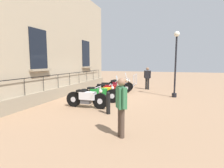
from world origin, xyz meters
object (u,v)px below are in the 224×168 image
Objects in this scene: crowd_barrier at (135,80)px; motorcycle_maroon at (118,86)px; pedestrian_standing at (147,77)px; motorcycle_yellow at (106,91)px; motorcycle_green at (98,94)px; motorcycle_white at (87,98)px; lamppost at (176,61)px; pedestrian_walking at (121,104)px; motorcycle_orange at (120,85)px; bollard at (108,103)px; motorcycle_red at (110,89)px.

motorcycle_maroon is at bearing -98.28° from crowd_barrier.
motorcycle_maroon is 2.78m from pedestrian_standing.
motorcycle_yellow is at bearing -90.79° from motorcycle_maroon.
motorcycle_white is at bearing -93.66° from motorcycle_green.
lamppost is 6.84m from pedestrian_walking.
motorcycle_orange is at bearing 91.16° from motorcycle_yellow.
crowd_barrier reaches higher than bollard.
motorcycle_orange is 2.15× the size of bollard.
motorcycle_green is 2.17m from bollard.
motorcycle_white is 0.95× the size of motorcycle_green.
pedestrian_walking is at bearing -68.92° from motorcycle_red.
motorcycle_red is at bearing 91.43° from motorcycle_green.
motorcycle_yellow is at bearing 110.95° from bollard.
crowd_barrier is (0.64, 2.68, 0.14)m from motorcycle_orange.
motorcycle_yellow is 5.31m from pedestrian_walking.
pedestrian_walking is (2.25, -3.83, 0.50)m from motorcycle_green.
motorcycle_yellow is 2.18× the size of bollard.
bollard is at bearing 118.13° from pedestrian_walking.
lamppost is 3.47m from pedestrian_standing.
motorcycle_maroon is 0.97× the size of motorcycle_orange.
motorcycle_maroon is (0.18, 1.12, 0.05)m from motorcycle_red.
motorcycle_maroon reaches higher than bollard.
motorcycle_red is 2.17m from motorcycle_orange.
motorcycle_red is at bearing 97.48° from motorcycle_yellow.
motorcycle_orange is 2.22m from pedestrian_standing.
motorcycle_white is 1.04× the size of motorcycle_orange.
motorcycle_green is 4.47m from pedestrian_walking.
motorcycle_orange is at bearing 89.61° from motorcycle_green.
crowd_barrier is (0.72, 4.84, 0.15)m from motorcycle_red.
crowd_barrier reaches higher than motorcycle_orange.
pedestrian_standing is (1.92, 5.34, 0.52)m from motorcycle_green.
motorcycle_green is 1.05× the size of crowd_barrier.
pedestrian_standing reaches higher than motorcycle_orange.
motorcycle_maroon is (0.13, 3.27, 0.01)m from motorcycle_green.
motorcycle_maroon reaches higher than motorcycle_red.
pedestrian_walking is (1.07, -2.00, 0.48)m from bollard.
motorcycle_green is at bearing 86.34° from motorcycle_white.
motorcycle_green is 3.27m from motorcycle_maroon.
motorcycle_yellow reaches higher than motorcycle_green.
motorcycle_green is 5.01m from lamppost.
pedestrian_standing reaches higher than motorcycle_maroon.
motorcycle_orange is 1.16× the size of pedestrian_standing.
lamppost is at bearing 59.59° from bollard.
pedestrian_standing reaches higher than pedestrian_walking.
motorcycle_maroon reaches higher than motorcycle_white.
pedestrian_walking is at bearing -103.68° from lamppost.
lamppost reaches higher than pedestrian_standing.
motorcycle_maroon is at bearing 80.80° from motorcycle_red.
lamppost is (3.75, 1.71, 1.74)m from motorcycle_yellow.
bollard is at bearing -57.12° from motorcycle_green.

